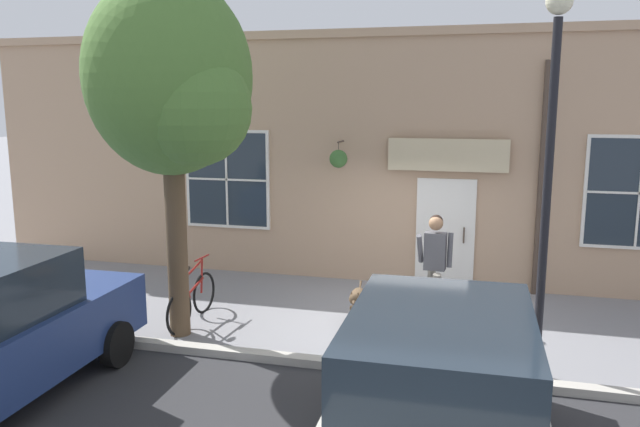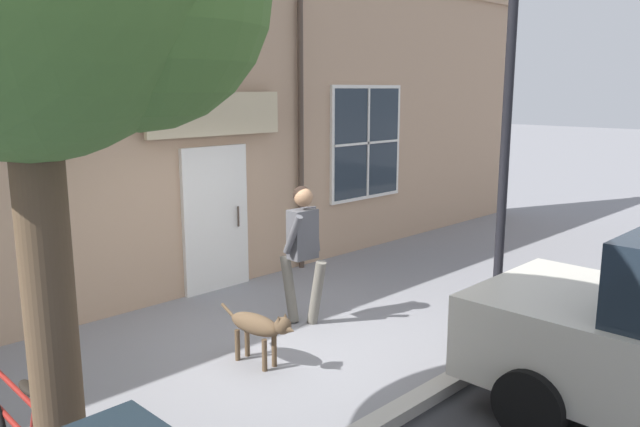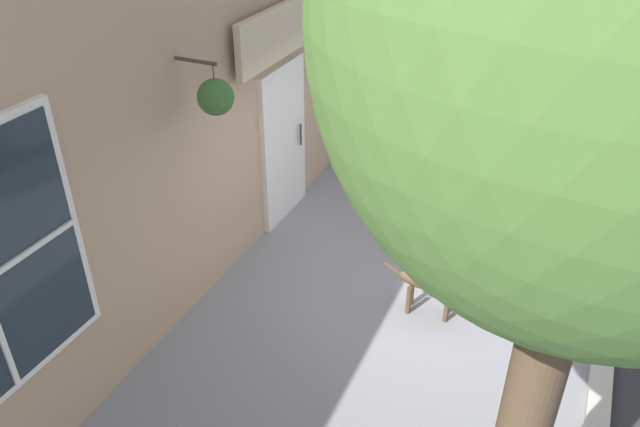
% 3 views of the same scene
% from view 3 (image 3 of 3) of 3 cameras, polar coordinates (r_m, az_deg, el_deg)
% --- Properties ---
extents(ground_plane, '(90.00, 90.00, 0.00)m').
position_cam_3_polar(ground_plane, '(7.44, 9.27, -6.29)').
color(ground_plane, gray).
extents(storefront_facade, '(0.95, 18.00, 4.87)m').
position_cam_3_polar(storefront_facade, '(7.14, -7.75, 14.39)').
color(storefront_facade, tan).
rests_on(storefront_facade, ground_plane).
extents(pedestrian_walking, '(0.66, 0.57, 1.74)m').
position_cam_3_polar(pedestrian_walking, '(7.50, 9.35, 3.65)').
color(pedestrian_walking, '#6B665B').
rests_on(pedestrian_walking, ground_plane).
extents(dog_on_leash, '(1.09, 0.30, 0.64)m').
position_cam_3_polar(dog_on_leash, '(6.77, 10.60, -6.23)').
color(dog_on_leash, brown).
rests_on(dog_on_leash, ground_plane).
extents(street_tree_by_curb, '(2.59, 2.48, 5.31)m').
position_cam_3_polar(street_tree_by_curb, '(2.94, 26.95, 13.13)').
color(street_tree_by_curb, brown).
rests_on(street_tree_by_curb, ground_plane).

